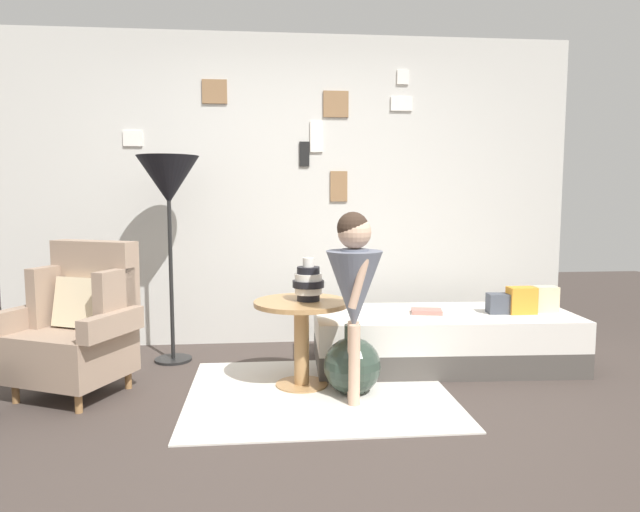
# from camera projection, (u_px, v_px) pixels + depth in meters

# --- Properties ---
(ground_plane) EXTENTS (12.00, 12.00, 0.00)m
(ground_plane) POSITION_uv_depth(u_px,v_px,m) (309.00, 432.00, 3.04)
(ground_plane) COLOR #423833
(gallery_wall) EXTENTS (4.80, 0.12, 2.60)m
(gallery_wall) POSITION_uv_depth(u_px,v_px,m) (291.00, 191.00, 4.83)
(gallery_wall) COLOR beige
(gallery_wall) RESTS_ON ground
(rug) EXTENTS (1.66, 1.41, 0.01)m
(rug) POSITION_uv_depth(u_px,v_px,m) (319.00, 393.00, 3.63)
(rug) COLOR silver
(rug) RESTS_ON ground
(armchair) EXTENTS (0.89, 0.80, 0.97)m
(armchair) POSITION_uv_depth(u_px,v_px,m) (79.00, 325.00, 3.62)
(armchair) COLOR #9E7042
(armchair) RESTS_ON ground
(daybed) EXTENTS (1.93, 0.88, 0.40)m
(daybed) POSITION_uv_depth(u_px,v_px,m) (443.00, 339.00, 4.23)
(daybed) COLOR #4C4742
(daybed) RESTS_ON ground
(pillow_head) EXTENTS (0.17, 0.13, 0.19)m
(pillow_head) POSITION_uv_depth(u_px,v_px,m) (546.00, 299.00, 4.23)
(pillow_head) COLOR beige
(pillow_head) RESTS_ON daybed
(pillow_mid) EXTENTS (0.20, 0.12, 0.20)m
(pillow_mid) POSITION_uv_depth(u_px,v_px,m) (521.00, 300.00, 4.16)
(pillow_mid) COLOR orange
(pillow_mid) RESTS_ON daybed
(pillow_back) EXTENTS (0.21, 0.13, 0.15)m
(pillow_back) POSITION_uv_depth(u_px,v_px,m) (501.00, 303.00, 4.17)
(pillow_back) COLOR #474C56
(pillow_back) RESTS_ON daybed
(side_table) EXTENTS (0.63, 0.63, 0.58)m
(side_table) POSITION_uv_depth(u_px,v_px,m) (302.00, 325.00, 3.72)
(side_table) COLOR tan
(side_table) RESTS_ON ground
(vase_striped) EXTENTS (0.21, 0.21, 0.28)m
(vase_striped) POSITION_uv_depth(u_px,v_px,m) (308.00, 283.00, 3.70)
(vase_striped) COLOR black
(vase_striped) RESTS_ON side_table
(floor_lamp) EXTENTS (0.46, 0.46, 1.56)m
(floor_lamp) POSITION_uv_depth(u_px,v_px,m) (168.00, 185.00, 4.21)
(floor_lamp) COLOR black
(floor_lamp) RESTS_ON ground
(person_child) EXTENTS (0.34, 0.34, 1.17)m
(person_child) POSITION_uv_depth(u_px,v_px,m) (354.00, 282.00, 3.38)
(person_child) COLOR #D8AD8E
(person_child) RESTS_ON ground
(book_on_daybed) EXTENTS (0.25, 0.20, 0.03)m
(book_on_daybed) POSITION_uv_depth(u_px,v_px,m) (427.00, 311.00, 4.17)
(book_on_daybed) COLOR #B1766A
(book_on_daybed) RESTS_ON daybed
(demijohn_near) EXTENTS (0.37, 0.37, 0.45)m
(demijohn_near) POSITION_uv_depth(u_px,v_px,m) (352.00, 365.00, 3.61)
(demijohn_near) COLOR #2D3D33
(demijohn_near) RESTS_ON ground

